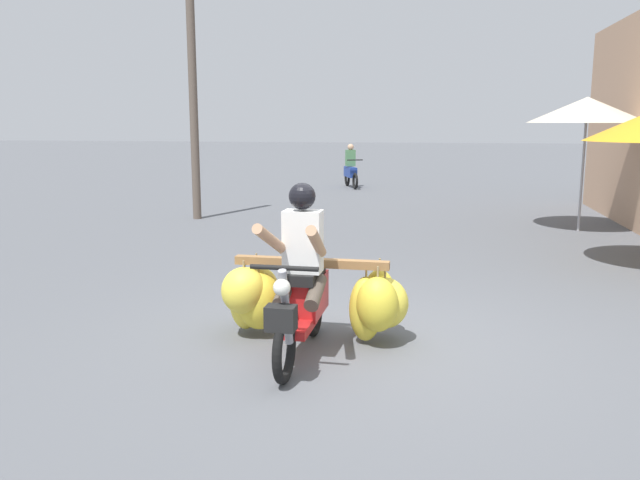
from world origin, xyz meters
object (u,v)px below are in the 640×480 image
at_px(motorbike_main_loaded, 305,294).
at_px(market_umbrella_near_shop, 587,110).
at_px(motorbike_distant_ahead_left, 351,170).
at_px(utility_pole, 193,102).

bearing_deg(motorbike_main_loaded, market_umbrella_near_shop, 61.15).
xyz_separation_m(motorbike_main_loaded, motorbike_distant_ahead_left, (-1.46, 14.85, 0.09)).
bearing_deg(utility_pole, motorbike_distant_ahead_left, 71.49).
height_order(motorbike_main_loaded, motorbike_distant_ahead_left, motorbike_main_loaded).
relative_size(motorbike_main_loaded, motorbike_distant_ahead_left, 1.22).
xyz_separation_m(motorbike_distant_ahead_left, market_umbrella_near_shop, (5.47, -7.58, 1.76)).
bearing_deg(market_umbrella_near_shop, motorbike_main_loaded, -118.85).
bearing_deg(utility_pole, motorbike_main_loaded, -62.39).
bearing_deg(motorbike_main_loaded, utility_pole, 117.61).
bearing_deg(utility_pole, market_umbrella_near_shop, -1.71).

